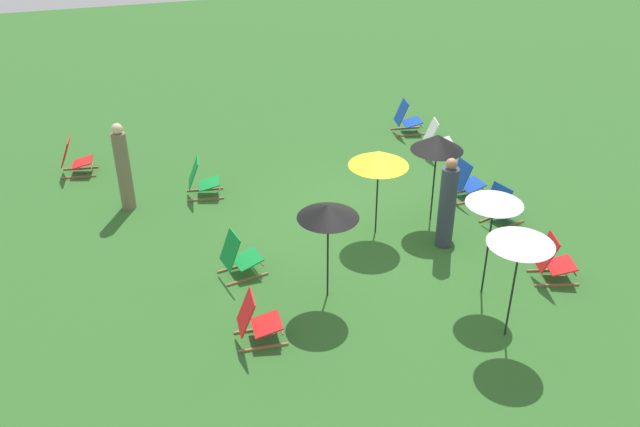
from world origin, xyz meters
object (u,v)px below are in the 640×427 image
Objects in this scene: deckchair_0 at (466,182)px; umbrella_2 at (522,238)px; person_0 at (123,169)px; deckchair_3 at (407,119)px; deckchair_6 at (256,321)px; deckchair_8 at (74,158)px; person_1 at (447,205)px; deckchair_4 at (553,261)px; deckchair_5 at (436,139)px; deckchair_7 at (239,257)px; umbrella_4 at (437,143)px; deckchair_1 at (502,206)px; deckchair_2 at (201,180)px; umbrella_1 at (328,212)px; umbrella_3 at (379,158)px; umbrella_0 at (495,199)px.

umbrella_2 is at bearing 155.37° from deckchair_0.
deckchair_0 is 6.91m from person_0.
deckchair_6 is (-6.65, 5.27, 0.00)m from deckchair_3.
deckchair_8 is 0.47× the size of person_1.
umbrella_2 is (-1.09, 1.49, 1.38)m from deckchair_4.
deckchair_3 and deckchair_5 have the same top height.
person_1 is (-3.67, 1.57, 0.46)m from deckchair_5.
deckchair_8 is at bearing 92.48° from deckchair_5.
umbrella_4 is (0.76, -3.96, 1.28)m from deckchair_7.
deckchair_1 is 0.47× the size of person_0.
umbrella_4 is at bearing -93.59° from person_1.
deckchair_2 is 5.68m from deckchair_3.
deckchair_0 is 0.45× the size of umbrella_2.
deckchair_2 is 5.57m from deckchair_5.
umbrella_1 is (-1.00, -1.28, 1.23)m from deckchair_7.
umbrella_3 is at bearing 102.69° from deckchair_0.
person_1 is (-1.53, 1.21, 0.46)m from deckchair_0.
deckchair_1 is at bearing -36.79° from umbrella_0.
umbrella_1 is at bearing -138.62° from deckchair_8.
umbrella_1 is at bearing -57.77° from deckchair_6.
umbrella_2 is at bearing -127.24° from umbrella_1.
umbrella_2 is (-1.75, -2.30, 0.15)m from umbrella_1.
umbrella_0 reaches higher than deckchair_3.
umbrella_2 reaches higher than deckchair_6.
umbrella_2 reaches higher than person_1.
deckchair_8 is (1.83, 2.53, 0.00)m from deckchair_2.
deckchair_1 is at bearing -65.28° from person_0.
deckchair_1 is 1.86m from umbrella_4.
deckchair_5 is 6.42m from deckchair_7.
umbrella_3 is at bearing -71.41° from person_0.
deckchair_8 is 0.44× the size of umbrella_0.
deckchair_5 is 3.35m from umbrella_4.
deckchair_7 is at bearing 86.14° from deckchair_4.
person_1 is (1.53, -0.03, -0.96)m from umbrella_0.
deckchair_2 is 4.82m from deckchair_6.
deckchair_6 and deckchair_8 have the same top height.
deckchair_3 is 6.55m from deckchair_4.
deckchair_1 is 2.79m from umbrella_0.
deckchair_7 is at bearing 135.33° from deckchair_5.
person_1 is at bearing 168.92° from deckchair_5.
umbrella_2 is (-3.00, 1.62, 1.38)m from deckchair_1.
person_1 is at bearing -1.30° from umbrella_0.
deckchair_4 and deckchair_6 have the same top height.
deckchair_8 is 0.45× the size of person_0.
umbrella_2 is (-7.64, -6.30, 1.38)m from deckchair_8.
umbrella_1 is at bearing 117.01° from deckchair_0.
deckchair_2 is 0.49× the size of umbrella_1.
deckchair_7 is (1.67, 5.07, 0.00)m from deckchair_4.
umbrella_1 is at bearing -139.17° from deckchair_7.
deckchair_0 is at bearing -177.31° from deckchair_5.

